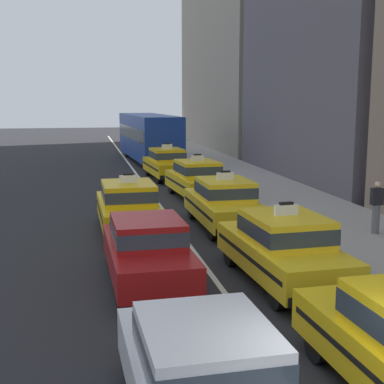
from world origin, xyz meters
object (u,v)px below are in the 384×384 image
(taxi_right_second, at_px, (283,247))
(taxi_right_fourth, at_px, (197,179))
(bus_right_sixth, at_px, (148,135))
(pedestrian_by_storefront, at_px, (376,207))
(taxi_left_third, at_px, (128,206))
(sedan_left_nearest, at_px, (205,378))
(taxi_right_fifth, at_px, (167,163))
(sedan_left_second, at_px, (147,249))
(taxi_right_third, at_px, (224,202))

(taxi_right_second, height_order, taxi_right_fourth, same)
(bus_right_sixth, relative_size, pedestrian_by_storefront, 6.92)
(taxi_left_third, height_order, bus_right_sixth, bus_right_sixth)
(sedan_left_nearest, distance_m, taxi_right_fifth, 22.88)
(sedan_left_second, distance_m, taxi_right_second, 3.16)
(taxi_right_third, height_order, taxi_right_fifth, same)
(taxi_left_third, xyz_separation_m, taxi_right_second, (3.12, -5.58, 0.00))
(sedan_left_nearest, relative_size, bus_right_sixth, 0.38)
(sedan_left_nearest, bearing_deg, bus_right_sixth, 84.35)
(taxi_left_third, xyz_separation_m, taxi_right_fourth, (3.43, 5.59, 0.00))
(sedan_left_second, relative_size, bus_right_sixth, 0.38)
(taxi_right_second, relative_size, taxi_right_third, 1.01)
(pedestrian_by_storefront, bearing_deg, bus_right_sixth, 100.94)
(sedan_left_second, relative_size, pedestrian_by_storefront, 2.65)
(sedan_left_second, xyz_separation_m, taxi_right_fourth, (3.41, 10.60, 0.03))
(taxi_right_third, height_order, bus_right_sixth, bus_right_sixth)
(sedan_left_nearest, xyz_separation_m, taxi_right_fifth, (3.04, 22.67, 0.03))
(taxi_right_third, bearing_deg, sedan_left_second, -122.10)
(taxi_right_second, distance_m, bus_right_sixth, 25.91)
(taxi_left_third, xyz_separation_m, bus_right_sixth, (3.11, 20.31, 0.94))
(sedan_left_nearest, distance_m, pedestrian_by_storefront, 11.56)
(taxi_left_third, height_order, taxi_right_fourth, same)
(taxi_right_third, distance_m, taxi_right_fourth, 5.55)
(taxi_right_fourth, distance_m, taxi_right_fifth, 6.08)
(taxi_right_third, xyz_separation_m, taxi_right_fourth, (0.24, 5.55, 0.00))
(taxi_right_second, bearing_deg, pedestrian_by_storefront, 38.11)
(taxi_left_third, bearing_deg, taxi_right_second, -60.77)
(taxi_right_second, bearing_deg, sedan_left_second, 169.66)
(sedan_left_nearest, distance_m, taxi_right_second, 6.26)
(taxi_left_third, relative_size, pedestrian_by_storefront, 2.80)
(taxi_right_second, distance_m, pedestrian_by_storefront, 5.51)
(taxi_right_third, bearing_deg, pedestrian_by_storefront, -27.47)
(bus_right_sixth, bearing_deg, taxi_right_third, -89.80)
(sedan_left_nearest, xyz_separation_m, taxi_right_fourth, (3.41, 16.61, 0.03))
(bus_right_sixth, bearing_deg, taxi_left_third, -98.72)
(bus_right_sixth, bearing_deg, sedan_left_nearest, -95.65)
(sedan_left_nearest, distance_m, taxi_right_third, 11.51)
(sedan_left_second, bearing_deg, taxi_left_third, 90.16)
(taxi_left_third, distance_m, pedestrian_by_storefront, 7.77)
(taxi_right_fourth, xyz_separation_m, bus_right_sixth, (-0.31, 14.72, 0.94))
(sedan_left_second, height_order, taxi_left_third, taxi_left_third)
(taxi_left_third, distance_m, taxi_right_fifth, 12.04)
(sedan_left_nearest, relative_size, taxi_right_fifth, 0.93)
(taxi_left_third, xyz_separation_m, taxi_right_fifth, (3.05, 11.65, 0.00))
(taxi_right_second, height_order, taxi_right_third, same)
(taxi_right_fourth, bearing_deg, bus_right_sixth, 91.22)
(taxi_left_third, xyz_separation_m, pedestrian_by_storefront, (7.46, -2.18, 0.10))
(taxi_right_second, relative_size, pedestrian_by_storefront, 2.83)
(taxi_right_third, relative_size, pedestrian_by_storefront, 2.80)
(bus_right_sixth, height_order, pedestrian_by_storefront, bus_right_sixth)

